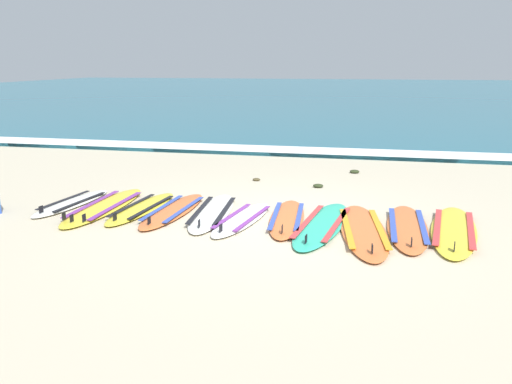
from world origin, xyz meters
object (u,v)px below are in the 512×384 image
Objects in this scene: surfboard_3 at (173,210)px; surfboard_0 at (72,203)px; surfboard_1 at (104,206)px; surfboard_7 at (322,224)px; surfboard_6 at (287,218)px; surfboard_10 at (454,230)px; surfboard_5 at (242,219)px; surfboard_9 at (407,227)px; surfboard_8 at (363,230)px; surfboard_4 at (212,212)px; surfboard_2 at (142,208)px.

surfboard_0 is at bearing 177.56° from surfboard_3.
surfboard_1 and surfboard_7 have the same top height.
surfboard_6 is 2.48m from surfboard_10.
surfboard_9 is (2.50, 0.10, -0.00)m from surfboard_5.
surfboard_5 is (2.46, -0.21, -0.00)m from surfboard_1.
surfboard_8 and surfboard_9 have the same top height.
surfboard_4 is 1.24m from surfboard_6.
surfboard_1 is at bearing -176.39° from surfboard_2.
surfboard_10 is (3.72, -0.16, -0.00)m from surfboard_4.
surfboard_3 and surfboard_7 have the same top height.
surfboard_5 is 3.16m from surfboard_10.
surfboard_5 and surfboard_9 have the same top height.
surfboard_6 is (1.91, -0.04, 0.00)m from surfboard_3.
surfboard_1 is 3.14m from surfboard_6.
surfboard_8 is at bearing -5.38° from surfboard_0.
surfboard_2 is at bearing 174.90° from surfboard_7.
surfboard_2 and surfboard_7 have the same top height.
surfboard_7 is at bearing -1.02° from surfboard_5.
surfboard_1 is at bearing 176.45° from surfboard_7.
surfboard_6 is at bearing 177.98° from surfboard_10.
surfboard_1 is at bearing 178.79° from surfboard_9.
surfboard_4 is 0.91× the size of surfboard_7.
surfboard_10 is (0.65, -0.00, -0.00)m from surfboard_9.
surfboard_1 is 1.09× the size of surfboard_4.
surfboard_6 is at bearing 159.72° from surfboard_7.
surfboard_0 and surfboard_3 have the same top height.
surfboard_6 is at bearing -0.34° from surfboard_1.
surfboard_1 is 1.17× the size of surfboard_6.
surfboard_5 is (1.23, -0.23, 0.00)m from surfboard_3.
surfboard_1 is at bearing 175.17° from surfboard_5.
surfboard_2 and surfboard_8 have the same top height.
surfboard_5 is at bearing -4.83° from surfboard_1.
surfboard_0 is at bearing 177.91° from surfboard_9.
surfboard_8 is (4.97, -0.47, -0.00)m from surfboard_0.
surfboard_8 is (1.18, -0.35, -0.00)m from surfboard_6.
surfboard_0 is at bearing 175.68° from surfboard_7.
surfboard_2 is 0.99× the size of surfboard_6.
surfboard_9 is (5.62, -0.21, -0.00)m from surfboard_0.
surfboard_4 is at bearing 177.04° from surfboard_9.
surfboard_3 is 1.91m from surfboard_6.
surfboard_0 is 0.77× the size of surfboard_7.
surfboard_7 is (4.37, -0.33, -0.00)m from surfboard_0.
surfboard_1 is 3.72m from surfboard_7.
surfboard_10 is at bearing 1.84° from surfboard_5.
surfboard_7 is (1.25, -0.02, -0.00)m from surfboard_5.
surfboard_0 is 0.92× the size of surfboard_2.
surfboard_4 is (1.90, 0.05, -0.00)m from surfboard_1.
surfboard_5 is 0.70m from surfboard_6.
surfboard_5 is at bearing -24.91° from surfboard_4.
surfboard_5 is at bearing 175.07° from surfboard_8.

